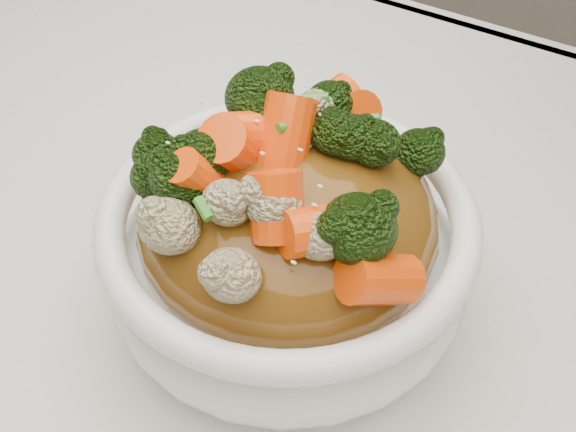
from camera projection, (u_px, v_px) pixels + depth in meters
The scene contains 8 objects.
tablecloth at pixel (258, 343), 0.41m from camera, with size 1.20×0.80×0.04m, color silver.
bowl at pixel (288, 254), 0.39m from camera, with size 0.21×0.21×0.08m, color white, non-canonical shape.
sauce_base at pixel (288, 220), 0.37m from camera, with size 0.16×0.16×0.09m, color #603B10.
carrots at pixel (288, 134), 0.32m from camera, with size 0.16×0.16×0.05m, color #FF4D08, non-canonical shape.
broccoli at pixel (288, 135), 0.32m from camera, with size 0.16×0.16×0.04m, color black, non-canonical shape.
cauliflower at pixel (288, 138), 0.33m from camera, with size 0.16×0.16×0.03m, color #CCBF8B, non-canonical shape.
scallions at pixel (288, 132), 0.32m from camera, with size 0.12×0.12×0.02m, color #2D851E, non-canonical shape.
sesame_seeds at pixel (288, 132), 0.32m from camera, with size 0.15×0.15×0.01m, color beige, non-canonical shape.
Camera 1 is at (0.14, -0.19, 1.08)m, focal length 42.00 mm.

